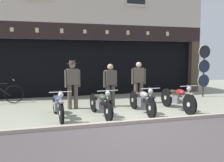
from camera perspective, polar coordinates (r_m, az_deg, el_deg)
ground at (r=6.14m, az=9.21°, el=-12.41°), size 22.96×22.00×0.18m
shop_facade at (r=13.46m, az=-5.48°, el=5.39°), size 11.26×4.42×6.72m
motorcycle_left at (r=7.67m, az=-12.21°, el=-5.32°), size 0.62×1.98×0.90m
motorcycle_center_left at (r=7.71m, az=-2.60°, el=-5.10°), size 0.62×2.01×0.90m
motorcycle_center at (r=8.21m, az=6.86°, el=-4.45°), size 0.62×2.03×0.91m
motorcycle_center_right at (r=8.83m, az=14.71°, el=-3.77°), size 0.62×2.06×0.93m
salesman_left at (r=8.87m, az=-8.99°, el=-0.25°), size 0.56×0.35×1.70m
shopkeeper_center at (r=9.18m, az=-0.40°, el=-0.45°), size 0.55×0.29×1.58m
salesman_right at (r=9.85m, az=6.08°, el=0.12°), size 0.55×0.30×1.63m
tyre_sign_pole at (r=12.08m, az=20.22°, el=3.05°), size 0.60×0.06×2.35m
advert_board_near at (r=11.69m, az=-10.80°, el=4.62°), size 0.76×0.03×1.07m
advert_board_far at (r=11.64m, az=-16.37°, el=4.47°), size 0.80×0.03×1.02m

